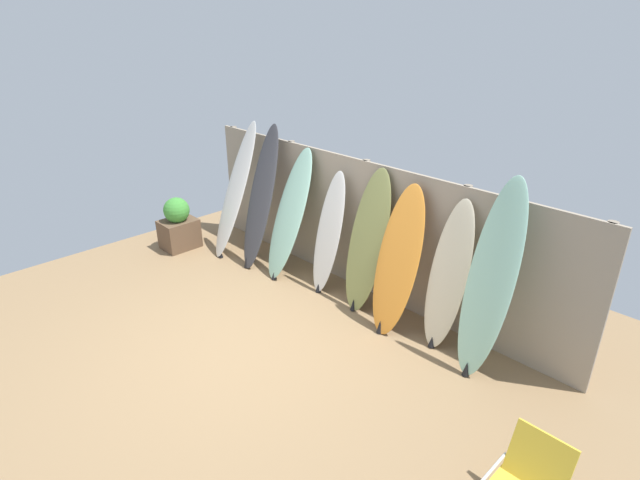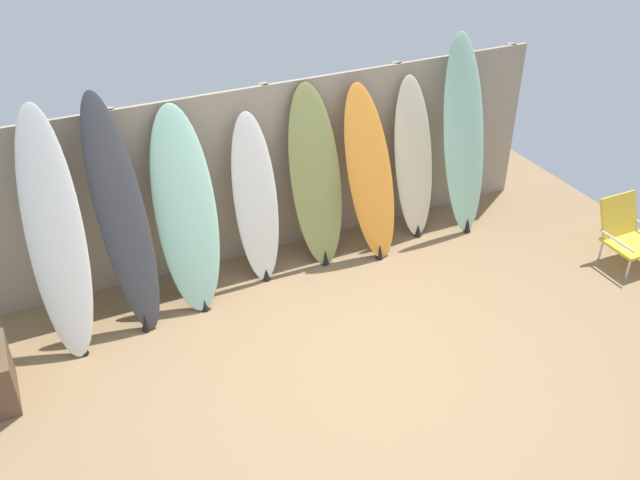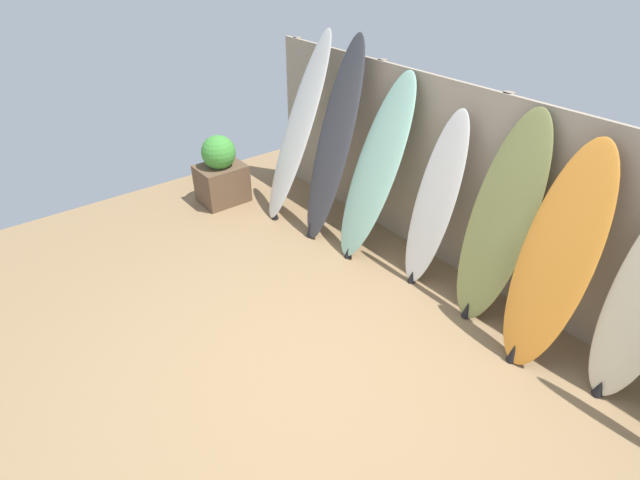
% 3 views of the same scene
% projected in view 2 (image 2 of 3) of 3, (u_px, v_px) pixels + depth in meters
% --- Properties ---
extents(ground, '(7.68, 7.68, 0.00)m').
position_uv_depth(ground, '(360.00, 362.00, 6.08)').
color(ground, '#8E704C').
extents(fence_back, '(6.08, 0.11, 1.80)m').
position_uv_depth(fence_back, '(269.00, 171.00, 7.13)').
color(fence_back, gray).
rests_on(fence_back, ground).
extents(surfboard_white_0, '(0.54, 0.90, 2.04)m').
position_uv_depth(surfboard_white_0, '(56.00, 236.00, 5.90)').
color(surfboard_white_0, white).
rests_on(surfboard_white_0, ground).
extents(surfboard_charcoal_1, '(0.53, 0.83, 2.07)m').
position_uv_depth(surfboard_charcoal_1, '(122.00, 217.00, 6.13)').
color(surfboard_charcoal_1, '#38383D').
rests_on(surfboard_charcoal_1, ground).
extents(surfboard_seafoam_2, '(0.63, 0.81, 1.83)m').
position_uv_depth(surfboard_seafoam_2, '(186.00, 211.00, 6.44)').
color(surfboard_seafoam_2, '#9ED6BC').
rests_on(surfboard_seafoam_2, ground).
extents(surfboard_white_3, '(0.45, 0.48, 1.65)m').
position_uv_depth(surfboard_white_3, '(256.00, 200.00, 6.80)').
color(surfboard_white_3, white).
rests_on(surfboard_white_3, ground).
extents(surfboard_olive_4, '(0.55, 0.55, 1.80)m').
position_uv_depth(surfboard_olive_4, '(316.00, 178.00, 7.02)').
color(surfboard_olive_4, olive).
rests_on(surfboard_olive_4, ground).
extents(surfboard_orange_5, '(0.60, 0.70, 1.74)m').
position_uv_depth(surfboard_orange_5, '(370.00, 174.00, 7.16)').
color(surfboard_orange_5, orange).
rests_on(surfboard_orange_5, ground).
extents(surfboard_cream_6, '(0.46, 0.47, 1.71)m').
position_uv_depth(surfboard_cream_6, '(414.00, 159.00, 7.48)').
color(surfboard_cream_6, beige).
rests_on(surfboard_cream_6, ground).
extents(surfboard_seafoam_7, '(0.50, 0.58, 2.10)m').
position_uv_depth(surfboard_seafoam_7, '(464.00, 137.00, 7.48)').
color(surfboard_seafoam_7, '#9ED6BC').
rests_on(surfboard_seafoam_7, ground).
extents(beach_chair, '(0.50, 0.55, 0.65)m').
position_uv_depth(beach_chair, '(626.00, 231.00, 7.25)').
color(beach_chair, silver).
rests_on(beach_chair, ground).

